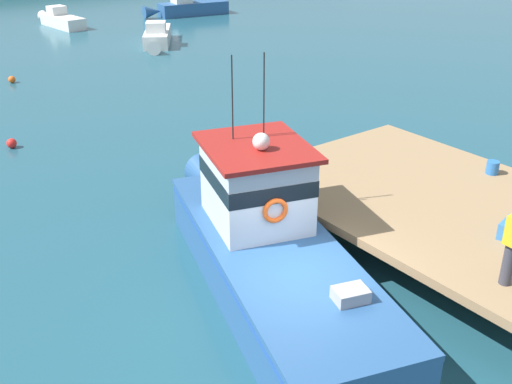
# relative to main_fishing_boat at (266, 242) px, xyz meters

# --- Properties ---
(ground_plane) EXTENTS (200.00, 200.00, 0.00)m
(ground_plane) POSITION_rel_main_fishing_boat_xyz_m (-0.37, -1.26, -1.01)
(ground_plane) COLOR #1E4C5B
(dock) EXTENTS (6.00, 9.00, 1.20)m
(dock) POSITION_rel_main_fishing_boat_xyz_m (4.43, -1.26, 0.07)
(dock) COLOR #4C3D2D
(dock) RESTS_ON ground
(main_fishing_boat) EXTENTS (4.82, 9.89, 4.80)m
(main_fishing_boat) POSITION_rel_main_fishing_boat_xyz_m (0.00, 0.00, 0.00)
(main_fishing_boat) COLOR #285184
(main_fishing_boat) RESTS_ON ground
(bait_bucket) EXTENTS (0.32, 0.32, 0.34)m
(bait_bucket) POSITION_rel_main_fishing_boat_xyz_m (6.65, -1.00, 0.36)
(bait_bucket) COLOR #2866B2
(bait_bucket) RESTS_ON dock
(moored_boat_mid_harbor) EXTENTS (1.68, 5.15, 1.29)m
(moored_boat_mid_harbor) POSITION_rel_main_fishing_boat_xyz_m (7.81, 32.45, -0.56)
(moored_boat_mid_harbor) COLOR silver
(moored_boat_mid_harbor) RESTS_ON ground
(moored_boat_outer_mooring) EXTENTS (6.42, 2.40, 1.60)m
(moored_boat_outer_mooring) POSITION_rel_main_fishing_boat_xyz_m (16.91, 31.07, -0.46)
(moored_boat_outer_mooring) COLOR #285184
(moored_boat_outer_mooring) RESTS_ON ground
(moored_boat_far_left) EXTENTS (3.82, 5.16, 1.38)m
(moored_boat_far_left) POSITION_rel_main_fishing_boat_xyz_m (10.14, 23.37, -0.53)
(moored_boat_far_left) COLOR silver
(moored_boat_far_left) RESTS_ON ground
(mooring_buoy_channel_marker) EXTENTS (0.32, 0.32, 0.32)m
(mooring_buoy_channel_marker) POSITION_rel_main_fishing_boat_xyz_m (0.71, 20.02, -0.85)
(mooring_buoy_channel_marker) COLOR #EA5B19
(mooring_buoy_channel_marker) RESTS_ON ground
(mooring_buoy_outer) EXTENTS (0.34, 0.34, 0.34)m
(mooring_buoy_outer) POSITION_rel_main_fishing_boat_xyz_m (-1.91, 11.62, -0.84)
(mooring_buoy_outer) COLOR red
(mooring_buoy_outer) RESTS_ON ground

